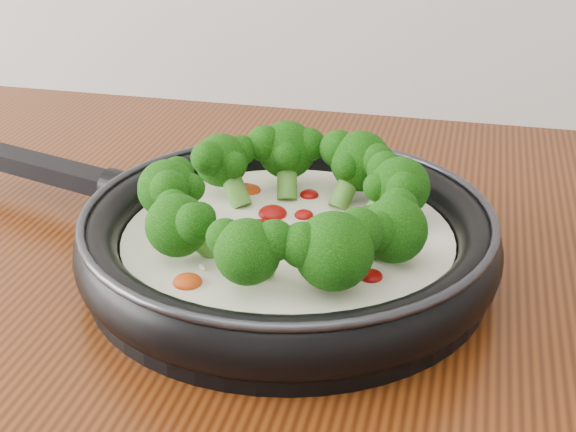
# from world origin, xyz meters

# --- Properties ---
(skillet) EXTENTS (0.54, 0.41, 0.09)m
(skillet) POSITION_xyz_m (-0.10, 1.09, 0.93)
(skillet) COLOR black
(skillet) RESTS_ON counter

